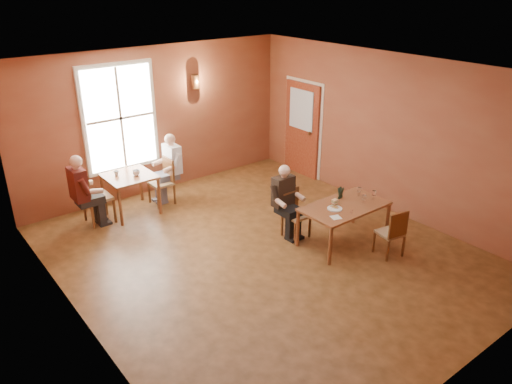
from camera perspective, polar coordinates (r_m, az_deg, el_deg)
ground at (r=8.37m, az=0.85°, el=-7.02°), size 6.00×7.00×0.01m
wall_back at (r=10.52m, az=-11.25°, el=8.00°), size 6.00×0.04×3.00m
wall_front at (r=5.71m, az=23.75°, el=-7.74°), size 6.00×0.04×3.00m
wall_left at (r=6.43m, az=-20.44°, el=-3.58°), size 0.04×7.00×3.00m
wall_right at (r=9.77m, az=14.83°, el=6.44°), size 0.04×7.00×3.00m
ceiling at (r=7.30m, az=1.00°, el=13.62°), size 6.00×7.00×0.04m
window at (r=10.11m, az=-15.25°, el=8.14°), size 1.36×0.10×1.96m
door at (r=11.33m, az=5.22°, el=7.12°), size 0.12×1.04×2.10m
wall_sconce at (r=10.70m, az=-6.94°, el=12.40°), size 0.16×0.16×0.28m
main_table at (r=8.67m, az=9.95°, el=-3.60°), size 1.49×0.84×0.70m
chair_diner_main at (r=8.72m, az=4.62°, el=-2.55°), size 0.38×0.38×0.86m
diner_main at (r=8.61m, az=4.79°, el=-1.46°), size 0.50×0.50×1.25m
chair_empty at (r=8.43m, az=15.06°, el=-4.42°), size 0.43×0.43×0.83m
plate_food at (r=8.35m, az=8.99°, el=-1.83°), size 0.33×0.33×0.03m
sandwich at (r=8.44m, az=8.98°, el=-1.28°), size 0.09×0.09×0.10m
goblet_a at (r=8.90m, az=11.70°, el=0.08°), size 0.07×0.07×0.17m
goblet_b at (r=8.80m, az=13.33°, el=-0.31°), size 0.10×0.10×0.18m
goblet_c at (r=8.59m, az=12.24°, el=-0.81°), size 0.09×0.09×0.18m
menu_stand at (r=8.74m, az=9.64°, el=-0.11°), size 0.13×0.08×0.19m
knife at (r=8.33m, az=10.92°, el=-2.19°), size 0.16×0.11×0.00m
napkin at (r=8.08m, az=9.12°, el=-2.88°), size 0.19×0.19×0.01m
second_table at (r=9.88m, az=-14.09°, el=-0.21°), size 0.87×0.87×0.77m
chair_diner_white at (r=10.10m, az=-10.81°, el=1.13°), size 0.41×0.41×0.93m
diner_white at (r=10.04m, az=-10.74°, el=2.22°), size 0.53×0.53×1.33m
chair_diner_maroon at (r=9.62m, az=-17.66°, el=-0.45°), size 0.46×0.46×1.04m
diner_maroon at (r=9.55m, az=-17.94°, el=0.38°), size 0.54×0.54×1.36m
cup_a at (r=9.68m, az=-13.53°, el=2.15°), size 0.16×0.16×0.11m
cup_b at (r=9.77m, az=-15.67°, el=2.08°), size 0.10×0.10×0.09m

